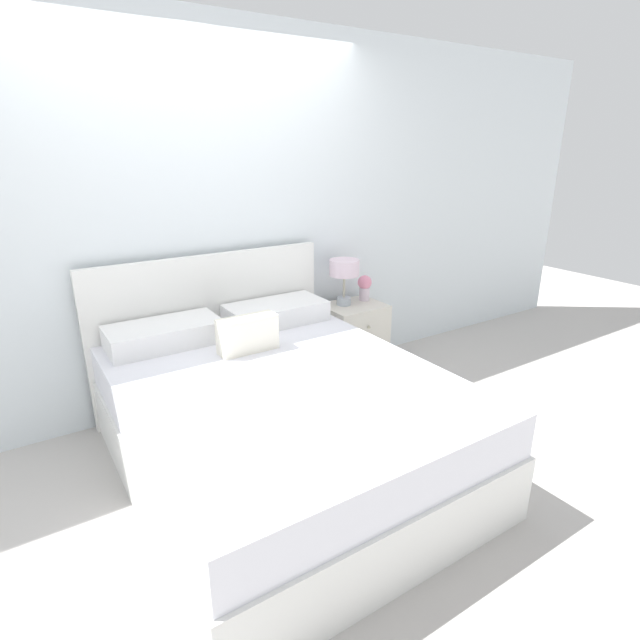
# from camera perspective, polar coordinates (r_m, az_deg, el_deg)

# --- Properties ---
(ground_plane) EXTENTS (12.00, 12.00, 0.00)m
(ground_plane) POSITION_cam_1_polar(r_m,az_deg,el_deg) (3.89, -11.77, -8.58)
(ground_plane) COLOR #BCB7B2
(wall_back) EXTENTS (8.00, 0.06, 2.60)m
(wall_back) POSITION_cam_1_polar(r_m,az_deg,el_deg) (3.56, -13.63, 10.78)
(wall_back) COLOR white
(wall_back) RESTS_ON ground_plane
(bed) EXTENTS (1.69, 2.09, 1.09)m
(bed) POSITION_cam_1_polar(r_m,az_deg,el_deg) (2.95, -5.02, -10.72)
(bed) COLOR white
(bed) RESTS_ON ground_plane
(nightstand) EXTENTS (0.47, 0.40, 0.59)m
(nightstand) POSITION_cam_1_polar(r_m,az_deg,el_deg) (4.10, 3.82, -2.21)
(nightstand) COLOR silver
(nightstand) RESTS_ON ground_plane
(table_lamp) EXTENTS (0.23, 0.23, 0.37)m
(table_lamp) POSITION_cam_1_polar(r_m,az_deg,el_deg) (3.92, 2.80, 5.58)
(table_lamp) COLOR #A8B2BC
(table_lamp) RESTS_ON nightstand
(flower_vase) EXTENTS (0.11, 0.11, 0.21)m
(flower_vase) POSITION_cam_1_polar(r_m,az_deg,el_deg) (4.10, 5.13, 3.87)
(flower_vase) COLOR silver
(flower_vase) RESTS_ON nightstand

